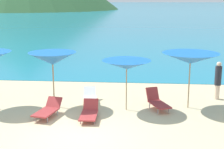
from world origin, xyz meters
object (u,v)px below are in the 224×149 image
(umbrella_3, at_px, (127,65))
(lounge_chair_3, at_px, (157,101))
(lounge_chair_0, at_px, (90,97))
(beachgoer_4, at_px, (218,79))
(lounge_chair_2, at_px, (89,112))
(umbrella_4, at_px, (190,58))
(lounge_chair_4, at_px, (48,109))
(umbrella_2, at_px, (52,59))

(umbrella_3, bearing_deg, lounge_chair_3, 9.44)
(lounge_chair_0, bearing_deg, beachgoer_4, 1.35)
(lounge_chair_2, bearing_deg, umbrella_3, 38.00)
(umbrella_3, distance_m, lounge_chair_3, 1.97)
(umbrella_3, height_order, umbrella_4, umbrella_4)
(lounge_chair_0, height_order, beachgoer_4, beachgoer_4)
(lounge_chair_3, bearing_deg, lounge_chair_4, 174.20)
(lounge_chair_2, xyz_separation_m, lounge_chair_3, (2.58, 1.31, 0.09))
(lounge_chair_0, relative_size, lounge_chair_2, 1.07)
(lounge_chair_2, xyz_separation_m, beachgoer_4, (5.29, 2.90, 0.67))
(umbrella_3, bearing_deg, lounge_chair_4, -159.86)
(umbrella_4, xyz_separation_m, lounge_chair_3, (-1.27, -0.26, -1.73))
(beachgoer_4, bearing_deg, umbrella_3, -62.22)
(umbrella_4, relative_size, lounge_chair_2, 1.58)
(umbrella_2, distance_m, lounge_chair_4, 2.13)
(umbrella_2, bearing_deg, lounge_chair_0, 21.46)
(lounge_chair_0, height_order, lounge_chair_2, lounge_chair_2)
(lounge_chair_0, bearing_deg, lounge_chair_4, -135.89)
(umbrella_2, xyz_separation_m, beachgoer_4, (6.96, 1.61, -1.11))
(lounge_chair_0, xyz_separation_m, lounge_chair_2, (0.25, -1.84, -0.03))
(lounge_chair_0, height_order, lounge_chair_4, lounge_chair_4)
(umbrella_3, xyz_separation_m, lounge_chair_3, (1.25, 0.21, -1.52))
(umbrella_4, xyz_separation_m, beachgoer_4, (1.45, 1.33, -1.15))
(beachgoer_4, bearing_deg, lounge_chair_2, -57.87)
(umbrella_2, bearing_deg, lounge_chair_3, 0.37)
(umbrella_4, height_order, lounge_chair_3, umbrella_4)
(umbrella_4, bearing_deg, umbrella_2, -177.06)
(umbrella_3, bearing_deg, lounge_chair_2, -140.32)
(umbrella_2, distance_m, lounge_chair_0, 2.32)
(umbrella_3, relative_size, lounge_chair_0, 1.28)
(umbrella_3, relative_size, lounge_chair_3, 1.36)
(umbrella_3, distance_m, umbrella_4, 2.57)
(lounge_chair_4, bearing_deg, lounge_chair_0, 65.93)
(umbrella_3, height_order, beachgoer_4, umbrella_3)
(lounge_chair_2, bearing_deg, umbrella_4, 20.49)
(umbrella_2, relative_size, lounge_chair_2, 1.55)
(umbrella_2, xyz_separation_m, lounge_chair_4, (0.08, -1.25, -1.73))
(umbrella_2, relative_size, beachgoer_4, 1.34)
(lounge_chair_4, bearing_deg, umbrella_3, 32.52)
(umbrella_4, relative_size, lounge_chair_3, 1.56)
(lounge_chair_3, xyz_separation_m, lounge_chair_4, (-4.16, -1.27, -0.04))
(umbrella_3, relative_size, lounge_chair_2, 1.38)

